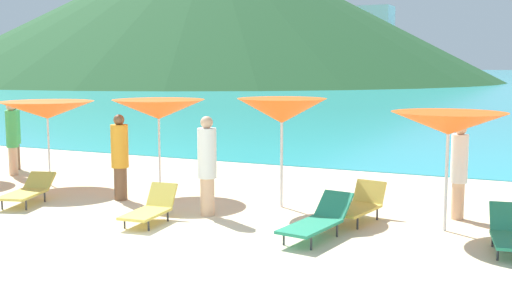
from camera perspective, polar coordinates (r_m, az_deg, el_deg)
ground_plane at (r=18.79m, az=5.62°, el=-2.06°), size 50.00×100.00×0.30m
headland_hill at (r=123.80m, az=-3.96°, el=12.26°), size 107.18×107.18×27.92m
umbrella_1 at (r=15.61m, az=-18.44°, el=2.94°), size 2.31×2.31×2.01m
umbrella_2 at (r=13.97m, az=-8.84°, el=3.12°), size 2.09×2.09×2.10m
umbrella_3 at (r=12.48m, az=2.36°, el=3.02°), size 1.91×1.91×2.20m
umbrella_4 at (r=11.12m, az=17.09°, el=1.78°), size 2.02×2.02×2.06m
lounge_chair_0 at (r=11.59m, az=-9.56°, el=-5.76°), size 0.66×1.34×0.65m
lounge_chair_4 at (r=11.72m, az=9.23°, el=-5.48°), size 0.86×1.48×0.67m
lounge_chair_5 at (r=13.82m, az=-20.03°, el=-3.98°), size 0.98×1.60×0.56m
lounge_chair_6 at (r=10.48m, az=22.21°, el=-7.50°), size 0.80×1.49×0.64m
lounge_chair_7 at (r=10.49m, az=5.60°, el=-6.89°), size 0.83×1.81×0.66m
beachgoer_0 at (r=18.40m, az=-21.13°, el=0.89°), size 0.34×0.34×1.87m
beachgoer_1 at (r=17.45m, az=-21.27°, el=0.71°), size 0.30×0.30×1.92m
beachgoer_2 at (r=11.88m, az=-4.47°, el=-1.76°), size 0.36×0.36×1.90m
beachgoer_3 at (r=12.17m, az=17.96°, el=-2.07°), size 0.31×0.31×1.80m
beachgoer_4 at (r=13.56m, az=-12.27°, el=-0.99°), size 0.37×0.37×1.83m
cruise_ship at (r=191.93m, az=4.68°, el=8.88°), size 67.67×11.16×22.72m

